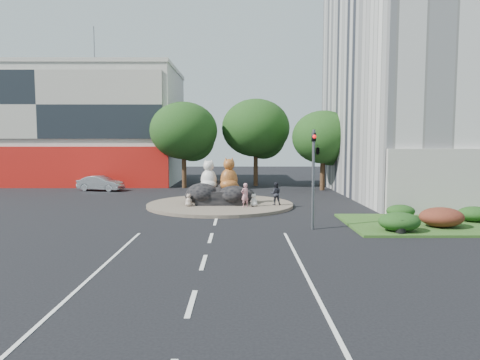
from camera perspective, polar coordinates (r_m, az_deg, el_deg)
The scene contains 22 objects.
ground at distance 19.75m, azimuth -3.93°, elevation -7.73°, with size 120.00×120.00×0.00m, color black.
roundabout_island at distance 29.56m, azimuth -2.66°, elevation -3.29°, with size 10.00×10.00×0.20m, color brown.
rock_plinth at distance 29.49m, azimuth -2.66°, elevation -2.23°, with size 3.20×2.60×0.90m, color black, non-canonical shape.
shophouse_block at distance 50.97m, azimuth -22.56°, elevation 6.65°, with size 25.20×12.30×17.40m.
grass_verge at distance 25.04m, azimuth 25.29°, elevation -5.35°, with size 10.00×6.00×0.12m, color #26521B.
tree_left at distance 41.63m, azimuth -7.40°, elevation 6.17°, with size 6.46×6.46×8.27m.
tree_mid at distance 43.34m, azimuth 2.21°, elevation 6.56°, with size 6.84×6.84×8.76m.
tree_right at distance 40.05m, azimuth 11.09°, elevation 5.28°, with size 5.70×5.70×7.30m.
hedge_near_green at distance 21.97m, azimuth 20.48°, elevation -5.23°, with size 2.00×1.60×0.90m, color #193611.
hedge_red at distance 23.85m, azimuth 25.28°, elevation -4.50°, with size 2.20×1.76×0.99m, color #4E1814.
hedge_mid_green at distance 26.32m, azimuth 28.80°, elevation -3.99°, with size 1.80×1.44×0.81m, color #193611.
hedge_back_green at distance 26.02m, azimuth 20.63°, elevation -3.89°, with size 1.60×1.28×0.72m, color #193611.
traffic_light at distance 21.57m, azimuth 10.02°, elevation 2.98°, with size 0.44×1.24×5.00m.
street_lamp at distance 29.57m, azimuth 22.88°, elevation 4.99°, with size 2.34×0.22×8.06m.
cat_white at distance 29.54m, azimuth -4.20°, elevation 0.73°, with size 1.28×1.11×2.14m, color beige, non-canonical shape.
cat_tabby at distance 29.21m, azimuth -1.47°, elevation 0.83°, with size 1.37×1.18×2.28m, color #BD6E27, non-canonical shape.
kitten_calico at distance 28.28m, azimuth -6.86°, elevation -2.63°, with size 0.51×0.44×0.84m, color silver, non-canonical shape.
kitten_white at distance 28.04m, azimuth 1.85°, elevation -2.64°, with size 0.52×0.45×0.86m, color beige, non-canonical shape.
pedestrian_pink at distance 27.67m, azimuth 0.67°, elevation -2.02°, with size 0.57×0.37×1.55m, color #C17D86.
pedestrian_dark at distance 28.65m, azimuth 4.76°, elevation -1.82°, with size 0.74×0.58×1.53m, color black.
parked_car at distance 40.84m, azimuth -18.08°, elevation -0.42°, with size 1.45×4.15×1.37m, color #ADB0B5.
litter_bin at distance 21.51m, azimuth 20.66°, elevation -5.78°, with size 0.47×0.47×0.65m, color black.
Camera 1 is at (1.29, -19.23, 4.33)m, focal length 32.00 mm.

